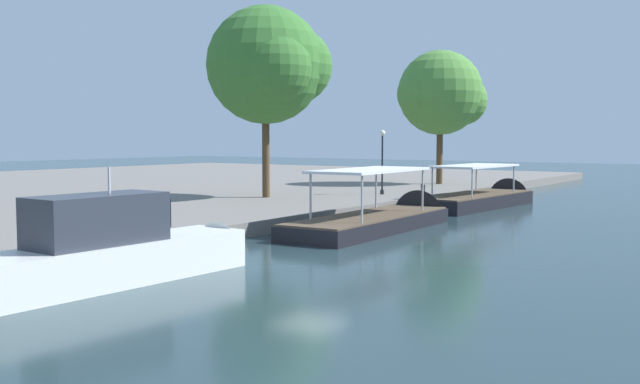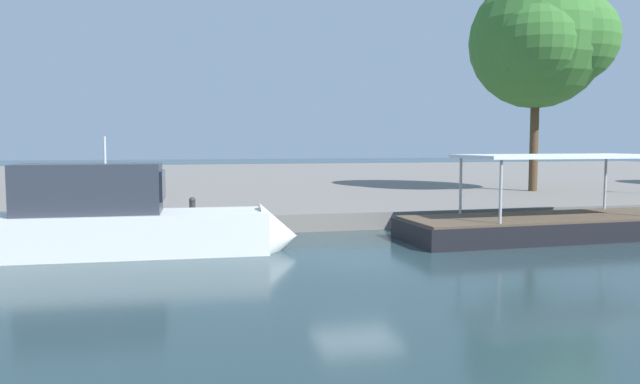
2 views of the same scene
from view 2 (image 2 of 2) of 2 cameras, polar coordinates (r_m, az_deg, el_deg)
The scene contains 6 objects.
ground_plane at distance 18.04m, azimuth 3.48°, elevation -6.31°, with size 220.00×220.00×0.00m, color #23383D.
dock_promenade at distance 50.37m, azimuth -7.56°, elevation 1.12°, with size 120.00×55.00×0.69m, color slate.
motor_yacht_1 at distance 19.53m, azimuth -17.61°, elevation -3.26°, with size 10.36×2.65×4.29m.
tour_boat_2 at distance 24.40m, azimuth 23.81°, elevation -3.11°, with size 12.87×3.73×4.36m.
mooring_bollard_1 at distance 23.47m, azimuth -11.94°, elevation -1.24°, with size 0.25×0.25×0.69m.
tree_2 at distance 36.48m, azimuth 20.30°, elevation 13.20°, with size 7.54×7.59×12.13m.
Camera 2 is at (-5.18, -16.94, 3.44)m, focal length 33.95 mm.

